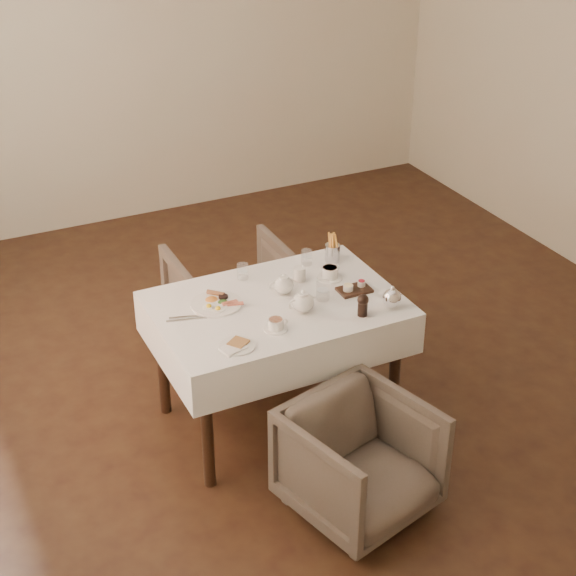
# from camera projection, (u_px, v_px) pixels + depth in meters

# --- Properties ---
(table) EXTENTS (1.28, 0.88, 0.75)m
(table) POSITION_uv_depth(u_px,v_px,m) (277.00, 322.00, 4.66)
(table) COLOR black
(table) RESTS_ON ground
(armchair_near) EXTENTS (0.76, 0.78, 0.58)m
(armchair_near) POSITION_uv_depth(u_px,v_px,m) (360.00, 461.00, 4.21)
(armchair_near) COLOR #51473B
(armchair_near) RESTS_ON ground
(armchair_far) EXTENTS (0.72, 0.74, 0.67)m
(armchair_far) POSITION_uv_depth(u_px,v_px,m) (235.00, 301.00, 5.45)
(armchair_far) COLOR #51473B
(armchair_far) RESTS_ON ground
(breakfast_plate) EXTENTS (0.27, 0.27, 0.03)m
(breakfast_plate) POSITION_uv_depth(u_px,v_px,m) (216.00, 303.00, 4.58)
(breakfast_plate) COLOR white
(breakfast_plate) RESTS_ON table
(side_plate) EXTENTS (0.18, 0.17, 0.02)m
(side_plate) POSITION_uv_depth(u_px,v_px,m) (236.00, 346.00, 4.23)
(side_plate) COLOR white
(side_plate) RESTS_ON table
(teapot_centre) EXTENTS (0.16, 0.14, 0.12)m
(teapot_centre) POSITION_uv_depth(u_px,v_px,m) (284.00, 284.00, 4.66)
(teapot_centre) COLOR white
(teapot_centre) RESTS_ON table
(teapot_front) EXTENTS (0.16, 0.13, 0.13)m
(teapot_front) POSITION_uv_depth(u_px,v_px,m) (303.00, 301.00, 4.49)
(teapot_front) COLOR white
(teapot_front) RESTS_ON table
(creamer) EXTENTS (0.07, 0.07, 0.08)m
(creamer) POSITION_uv_depth(u_px,v_px,m) (300.00, 274.00, 4.79)
(creamer) COLOR white
(creamer) RESTS_ON table
(teacup_near) EXTENTS (0.12, 0.12, 0.06)m
(teacup_near) POSITION_uv_depth(u_px,v_px,m) (276.00, 325.00, 4.36)
(teacup_near) COLOR white
(teacup_near) RESTS_ON table
(teacup_far) EXTENTS (0.14, 0.14, 0.07)m
(teacup_far) POSITION_uv_depth(u_px,v_px,m) (330.00, 273.00, 4.82)
(teacup_far) COLOR white
(teacup_far) RESTS_ON table
(glass_left) EXTENTS (0.07, 0.07, 0.09)m
(glass_left) POSITION_uv_depth(u_px,v_px,m) (243.00, 271.00, 4.81)
(glass_left) COLOR silver
(glass_left) RESTS_ON table
(glass_mid) EXTENTS (0.09, 0.09, 0.10)m
(glass_mid) POSITION_uv_depth(u_px,v_px,m) (323.00, 291.00, 4.61)
(glass_mid) COLOR silver
(glass_mid) RESTS_ON table
(glass_right) EXTENTS (0.07, 0.07, 0.09)m
(glass_right) POSITION_uv_depth(u_px,v_px,m) (307.00, 257.00, 4.96)
(glass_right) COLOR silver
(glass_right) RESTS_ON table
(condiment_board) EXTENTS (0.18, 0.12, 0.04)m
(condiment_board) POSITION_uv_depth(u_px,v_px,m) (354.00, 289.00, 4.70)
(condiment_board) COLOR black
(condiment_board) RESTS_ON table
(pepper_mill_left) EXTENTS (0.08, 0.08, 0.12)m
(pepper_mill_left) POSITION_uv_depth(u_px,v_px,m) (363.00, 305.00, 4.46)
(pepper_mill_left) COLOR black
(pepper_mill_left) RESTS_ON table
(pepper_mill_right) EXTENTS (0.07, 0.07, 0.11)m
(pepper_mill_right) POSITION_uv_depth(u_px,v_px,m) (363.00, 305.00, 4.47)
(pepper_mill_right) COLOR black
(pepper_mill_right) RESTS_ON table
(silver_pot) EXTENTS (0.14, 0.13, 0.13)m
(silver_pot) POSITION_uv_depth(u_px,v_px,m) (392.00, 297.00, 4.53)
(silver_pot) COLOR white
(silver_pot) RESTS_ON table
(fries_cup) EXTENTS (0.09, 0.09, 0.18)m
(fries_cup) POSITION_uv_depth(u_px,v_px,m) (332.00, 248.00, 4.97)
(fries_cup) COLOR silver
(fries_cup) RESTS_ON table
(cutlery_fork) EXTENTS (0.20, 0.07, 0.00)m
(cutlery_fork) POSITION_uv_depth(u_px,v_px,m) (189.00, 317.00, 4.47)
(cutlery_fork) COLOR silver
(cutlery_fork) RESTS_ON table
(cutlery_knife) EXTENTS (0.20, 0.07, 0.00)m
(cutlery_knife) POSITION_uv_depth(u_px,v_px,m) (187.00, 320.00, 4.45)
(cutlery_knife) COLOR silver
(cutlery_knife) RESTS_ON table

